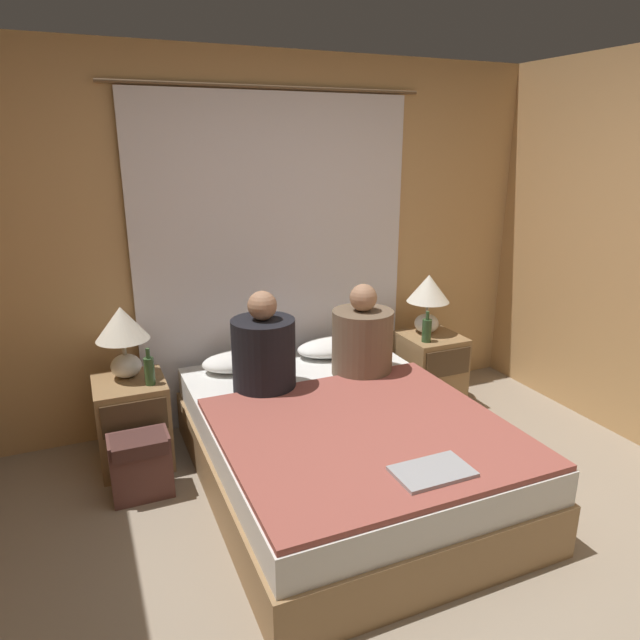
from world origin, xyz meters
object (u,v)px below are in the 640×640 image
object	(u,v)px
pillow_left	(243,360)
beer_bottle_on_left_stand	(149,370)
nightstand_left	(133,422)
person_right_in_bed	(362,339)
nightstand_right	(430,370)
person_left_in_bed	(264,352)
backpack_on_floor	(140,462)
lamp_left	(122,332)
bed	(341,447)
laptop_on_bed	(432,471)
pillow_right	(334,347)
lamp_right	(428,295)
beer_bottle_on_right_stand	(427,330)

from	to	relation	value
pillow_left	beer_bottle_on_left_stand	bearing A→B (deg)	-161.33
nightstand_left	person_right_in_bed	xyz separation A→B (m)	(1.44, -0.26, 0.43)
nightstand_right	person_left_in_bed	xyz separation A→B (m)	(-1.39, -0.26, 0.44)
beer_bottle_on_left_stand	person_left_in_bed	bearing A→B (deg)	-14.46
backpack_on_floor	lamp_left	bearing A→B (deg)	89.36
bed	laptop_on_bed	xyz separation A→B (m)	(0.08, -0.79, 0.28)
person_right_in_bed	beer_bottle_on_left_stand	bearing A→B (deg)	172.74
pillow_right	backpack_on_floor	size ratio (longest dim) A/B	1.49
pillow_right	laptop_on_bed	xyz separation A→B (m)	(-0.26, -1.61, -0.02)
person_left_in_bed	lamp_left	bearing A→B (deg)	156.01
lamp_right	beer_bottle_on_left_stand	bearing A→B (deg)	-175.12
bed	person_left_in_bed	world-z (taller)	person_left_in_bed
person_left_in_bed	nightstand_right	bearing A→B (deg)	10.78
nightstand_right	pillow_left	world-z (taller)	pillow_left
beer_bottle_on_right_stand	laptop_on_bed	world-z (taller)	beer_bottle_on_right_stand
person_right_in_bed	beer_bottle_on_right_stand	size ratio (longest dim) A/B	2.66
lamp_left	laptop_on_bed	size ratio (longest dim) A/B	1.26
beer_bottle_on_left_stand	beer_bottle_on_right_stand	size ratio (longest dim) A/B	1.00
person_right_in_bed	backpack_on_floor	bearing A→B (deg)	-175.40
backpack_on_floor	nightstand_right	bearing A→B (deg)	9.98
nightstand_right	lamp_left	xyz separation A→B (m)	(-2.16, 0.08, 0.57)
person_right_in_bed	nightstand_left	bearing A→B (deg)	169.57
nightstand_right	lamp_right	xyz separation A→B (m)	(0.00, 0.08, 0.57)
lamp_left	laptop_on_bed	xyz separation A→B (m)	(1.16, -1.58, -0.33)
lamp_right	pillow_left	xyz separation A→B (m)	(-1.42, 0.04, -0.31)
laptop_on_bed	nightstand_right	bearing A→B (deg)	56.25
lamp_right	laptop_on_bed	bearing A→B (deg)	-122.42
pillow_right	lamp_left	bearing A→B (deg)	-178.47
pillow_right	backpack_on_floor	bearing A→B (deg)	-160.73
nightstand_left	person_left_in_bed	xyz separation A→B (m)	(0.77, -0.26, 0.44)
beer_bottle_on_left_stand	laptop_on_bed	size ratio (longest dim) A/B	0.64
beer_bottle_on_right_stand	backpack_on_floor	distance (m)	2.12
bed	beer_bottle_on_left_stand	xyz separation A→B (m)	(-0.96, 0.61, 0.41)
nightstand_right	beer_bottle_on_left_stand	distance (m)	2.08
lamp_left	laptop_on_bed	bearing A→B (deg)	-53.62
nightstand_left	pillow_right	bearing A→B (deg)	4.67
nightstand_left	pillow_left	world-z (taller)	pillow_left
lamp_right	pillow_right	size ratio (longest dim) A/B	0.80
nightstand_left	nightstand_right	world-z (taller)	same
lamp_right	beer_bottle_on_right_stand	distance (m)	0.29
person_left_in_bed	pillow_right	bearing A→B (deg)	30.51
backpack_on_floor	lamp_right	bearing A→B (deg)	11.97
lamp_left	person_left_in_bed	size ratio (longest dim) A/B	0.71
bed	person_right_in_bed	distance (m)	0.74
bed	laptop_on_bed	distance (m)	0.84
nightstand_right	person_right_in_bed	distance (m)	0.88
nightstand_right	pillow_right	size ratio (longest dim) A/B	0.99
nightstand_right	person_right_in_bed	size ratio (longest dim) A/B	0.91
nightstand_right	laptop_on_bed	xyz separation A→B (m)	(-1.00, -1.50, 0.23)
person_left_in_bed	beer_bottle_on_right_stand	size ratio (longest dim) A/B	2.76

